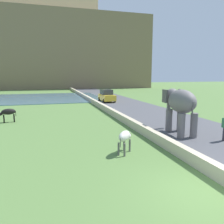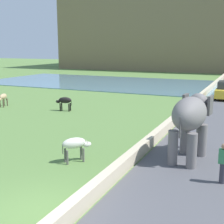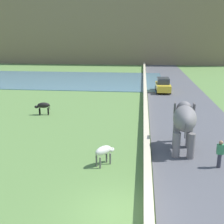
# 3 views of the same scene
# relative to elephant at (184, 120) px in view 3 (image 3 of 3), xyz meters

# --- Properties ---
(ground_plane) EXTENTS (220.00, 220.00, 0.00)m
(ground_plane) POSITION_rel_elephant_xyz_m (-3.45, -6.88, -2.04)
(ground_plane) COLOR #567A3D
(road_surface) EXTENTS (7.00, 120.00, 0.06)m
(road_surface) POSITION_rel_elephant_xyz_m (1.55, 13.12, -2.01)
(road_surface) COLOR #4C4C51
(road_surface) RESTS_ON ground
(barrier_wall) EXTENTS (0.40, 110.00, 0.59)m
(barrier_wall) POSITION_rel_elephant_xyz_m (-2.25, 11.12, -1.74)
(barrier_wall) COLOR beige
(barrier_wall) RESTS_ON ground
(lake) EXTENTS (36.00, 18.00, 0.08)m
(lake) POSITION_rel_elephant_xyz_m (-17.45, 27.42, -2.00)
(lake) COLOR slate
(lake) RESTS_ON ground
(hill_distant) EXTENTS (64.00, 28.00, 21.66)m
(hill_distant) POSITION_rel_elephant_xyz_m (-9.45, 64.69, 8.79)
(hill_distant) COLOR #7F6B4C
(hill_distant) RESTS_ON ground
(elephant) EXTENTS (1.65, 3.53, 2.99)m
(elephant) POSITION_rel_elephant_xyz_m (0.00, 0.00, 0.00)
(elephant) COLOR slate
(elephant) RESTS_ON ground
(person_beside_elephant) EXTENTS (0.36, 0.22, 1.63)m
(person_beside_elephant) POSITION_rel_elephant_xyz_m (1.68, -2.20, -1.16)
(person_beside_elephant) COLOR #33333D
(person_beside_elephant) RESTS_ON ground
(car_yellow) EXTENTS (1.84, 4.02, 1.80)m
(car_yellow) POSITION_rel_elephant_xyz_m (-0.02, 18.87, -1.14)
(car_yellow) COLOR gold
(car_yellow) RESTS_ON ground
(cow_white) EXTENTS (1.14, 1.28, 1.15)m
(cow_white) POSITION_rel_elephant_xyz_m (-4.66, -2.45, -1.20)
(cow_white) COLOR silver
(cow_white) RESTS_ON ground
(cow_black) EXTENTS (1.42, 0.62, 1.15)m
(cow_black) POSITION_rel_elephant_xyz_m (-11.53, 7.24, -1.20)
(cow_black) COLOR black
(cow_black) RESTS_ON ground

